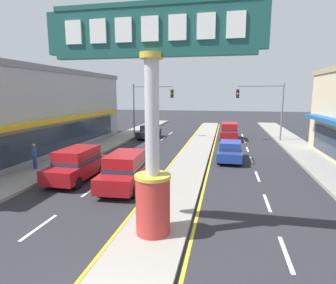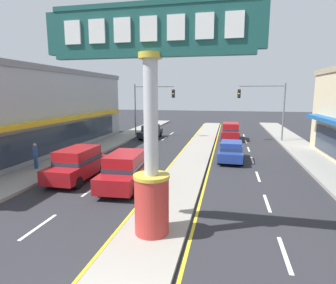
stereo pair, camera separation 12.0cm
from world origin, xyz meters
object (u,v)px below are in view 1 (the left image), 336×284
suv_mid_left_lane (229,131)px  pedestrian_near_kerb (34,155)px  storefront_left (19,111)px  traffic_light_right_side (265,102)px  sedan_near_right_lane (149,131)px  traffic_light_left_side (148,101)px  suv_near_left_lane (77,164)px  district_sign (152,121)px  sedan_far_right_lane (230,151)px  suv_far_left_oncoming (125,170)px

suv_mid_left_lane → pedestrian_near_kerb: suv_mid_left_lane is taller
storefront_left → pedestrian_near_kerb: storefront_left is taller
traffic_light_right_side → sedan_near_right_lane: bearing=-178.4°
traffic_light_left_side → suv_near_left_lane: traffic_light_left_side is taller
district_sign → suv_near_left_lane: bearing=137.7°
sedan_far_right_lane → suv_near_left_lane: (-9.05, -6.77, 0.20)m
traffic_light_right_side → sedan_near_right_lane: (-12.63, -0.34, -3.46)m
storefront_left → traffic_light_right_side: 23.74m
storefront_left → sedan_near_right_lane: storefront_left is taller
traffic_light_left_side → sedan_near_right_lane: size_ratio=1.42×
suv_far_left_oncoming → pedestrian_near_kerb: size_ratio=2.75×
district_sign → pedestrian_near_kerb: district_sign is taller
district_sign → storefront_left: district_sign is taller
sedan_near_right_lane → suv_far_left_oncoming: (3.29, -16.89, 0.20)m
traffic_light_left_side → traffic_light_right_side: same height
traffic_light_left_side → suv_far_left_oncoming: traffic_light_left_side is taller
suv_near_left_lane → suv_mid_left_lane: (9.05, 16.96, 0.00)m
storefront_left → traffic_light_right_side: bearing=26.4°
storefront_left → traffic_light_left_side: size_ratio=4.19×
pedestrian_near_kerb → traffic_light_left_side: bearing=77.8°
storefront_left → suv_far_left_oncoming: size_ratio=5.53×
suv_mid_left_lane → suv_far_left_oncoming: bearing=-108.0°
suv_near_left_lane → suv_mid_left_lane: bearing=61.9°
traffic_light_left_side → traffic_light_right_side: bearing=-1.5°
traffic_light_left_side → sedan_near_right_lane: traffic_light_left_side is taller
suv_far_left_oncoming → suv_near_left_lane: bearing=167.8°
district_sign → suv_near_left_lane: (-6.17, 5.63, -3.24)m
sedan_far_right_lane → sedan_near_right_lane: bearing=133.9°
storefront_left → traffic_light_left_side: bearing=52.6°
district_sign → suv_near_left_lane: district_sign is taller
sedan_near_right_lane → storefront_left: bearing=-130.2°
traffic_light_right_side → suv_far_left_oncoming: (-9.34, -17.23, -3.26)m
suv_far_left_oncoming → pedestrian_near_kerb: (-6.98, 1.81, 0.16)m
sedan_far_right_lane → suv_mid_left_lane: suv_mid_left_lane is taller
storefront_left → suv_near_left_lane: 10.81m
district_sign → sedan_far_right_lane: 13.18m
suv_mid_left_lane → traffic_light_left_side: bearing=-179.4°
traffic_light_right_side → pedestrian_near_kerb: traffic_light_right_side is taller
sedan_near_right_lane → sedan_far_right_lane: 13.05m
sedan_far_right_lane → suv_near_left_lane: bearing=-143.2°
district_sign → sedan_far_right_lane: bearing=77.0°
storefront_left → suv_far_left_oncoming: storefront_left is taller
suv_mid_left_lane → suv_near_left_lane: bearing=-118.1°
storefront_left → sedan_far_right_lane: (17.67, 0.81, -2.84)m
district_sign → suv_far_left_oncoming: bearing=120.3°
traffic_light_right_side → pedestrian_near_kerb: (-16.32, -15.42, -3.10)m
district_sign → suv_mid_left_lane: district_sign is taller
suv_near_left_lane → suv_far_left_oncoming: same height
sedan_near_right_lane → district_sign: bearing=-74.2°
storefront_left → traffic_light_right_side: size_ratio=4.19×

